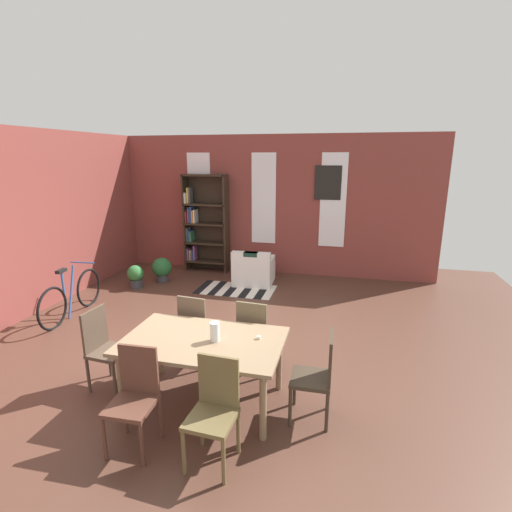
{
  "coord_description": "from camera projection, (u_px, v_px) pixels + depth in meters",
  "views": [
    {
      "loc": [
        1.86,
        -4.34,
        2.63
      ],
      "look_at": [
        0.45,
        1.47,
        1.06
      ],
      "focal_mm": 26.75,
      "sensor_mm": 36.0,
      "label": 1
    }
  ],
  "objects": [
    {
      "name": "striped_rug",
      "position": [
        236.0,
        289.0,
        7.75
      ],
      "size": [
        1.55,
        0.86,
        0.01
      ],
      "color": "black",
      "rests_on": "ground"
    },
    {
      "name": "bicycle_second",
      "position": [
        72.0,
        296.0,
        6.4
      ],
      "size": [
        0.44,
        1.68,
        0.89
      ],
      "color": "black",
      "rests_on": "ground"
    },
    {
      "name": "potted_plant_by_shelf",
      "position": [
        136.0,
        276.0,
        7.8
      ],
      "size": [
        0.33,
        0.33,
        0.47
      ],
      "color": "#333338",
      "rests_on": "ground"
    },
    {
      "name": "dining_chair_head_right",
      "position": [
        318.0,
        374.0,
        3.82
      ],
      "size": [
        0.41,
        0.41,
        0.95
      ],
      "color": "#3A2F22",
      "rests_on": "ground"
    },
    {
      "name": "framed_picture",
      "position": [
        328.0,
        183.0,
        8.11
      ],
      "size": [
        0.56,
        0.03,
        0.72
      ],
      "primitive_type": "cube",
      "color": "black"
    },
    {
      "name": "tealight_candle_0",
      "position": [
        259.0,
        338.0,
        4.04
      ],
      "size": [
        0.04,
        0.04,
        0.03
      ],
      "primitive_type": "cylinder",
      "color": "silver",
      "rests_on": "dining_table"
    },
    {
      "name": "ground_plane",
      "position": [
        198.0,
        356.0,
        5.17
      ],
      "size": [
        10.52,
        10.52,
        0.0
      ],
      "primitive_type": "plane",
      "color": "#4F3125"
    },
    {
      "name": "armchair_white",
      "position": [
        254.0,
        271.0,
        8.06
      ],
      "size": [
        0.84,
        0.84,
        0.75
      ],
      "color": "white",
      "rests_on": "ground"
    },
    {
      "name": "window_pane_1",
      "position": [
        264.0,
        199.0,
        8.53
      ],
      "size": [
        0.55,
        0.02,
        2.01
      ],
      "primitive_type": "cube",
      "color": "white"
    },
    {
      "name": "window_pane_0",
      "position": [
        200.0,
        197.0,
        8.88
      ],
      "size": [
        0.55,
        0.02,
        2.01
      ],
      "primitive_type": "cube",
      "color": "white"
    },
    {
      "name": "dining_chair_far_right",
      "position": [
        254.0,
        333.0,
        4.71
      ],
      "size": [
        0.43,
        0.43,
        0.95
      ],
      "color": "brown",
      "rests_on": "ground"
    },
    {
      "name": "dining_chair_near_right",
      "position": [
        214.0,
        408.0,
        3.31
      ],
      "size": [
        0.42,
        0.42,
        0.95
      ],
      "color": "brown",
      "rests_on": "ground"
    },
    {
      "name": "dining_chair_far_left",
      "position": [
        196.0,
        326.0,
        4.88
      ],
      "size": [
        0.44,
        0.44,
        0.95
      ],
      "color": "brown",
      "rests_on": "ground"
    },
    {
      "name": "vase_on_table",
      "position": [
        215.0,
        332.0,
        3.98
      ],
      "size": [
        0.1,
        0.1,
        0.21
      ],
      "primitive_type": "cylinder",
      "color": "silver",
      "rests_on": "dining_table"
    },
    {
      "name": "dining_chair_near_left",
      "position": [
        135.0,
        395.0,
        3.49
      ],
      "size": [
        0.42,
        0.42,
        0.95
      ],
      "color": "#563226",
      "rests_on": "ground"
    },
    {
      "name": "dining_chair_head_left",
      "position": [
        104.0,
        346.0,
        4.38
      ],
      "size": [
        0.43,
        0.43,
        0.95
      ],
      "color": "#4C3B2E",
      "rests_on": "ground"
    },
    {
      "name": "potted_plant_corner",
      "position": [
        162.0,
        269.0,
        8.18
      ],
      "size": [
        0.42,
        0.42,
        0.52
      ],
      "color": "#333338",
      "rests_on": "ground"
    },
    {
      "name": "bookshelf_tall",
      "position": [
        203.0,
        223.0,
        8.81
      ],
      "size": [
        1.02,
        0.34,
        2.23
      ],
      "color": "#2D2319",
      "rests_on": "ground"
    },
    {
      "name": "dining_table",
      "position": [
        203.0,
        346.0,
        4.06
      ],
      "size": [
        1.7,
        1.03,
        0.75
      ],
      "color": "#856B4F",
      "rests_on": "ground"
    },
    {
      "name": "back_wall_brick",
      "position": [
        264.0,
        205.0,
        8.64
      ],
      "size": [
        7.55,
        0.12,
        3.09
      ],
      "primitive_type": "cube",
      "color": "brown",
      "rests_on": "ground"
    },
    {
      "name": "window_pane_2",
      "position": [
        333.0,
        201.0,
        8.18
      ],
      "size": [
        0.55,
        0.02,
        2.01
      ],
      "primitive_type": "cube",
      "color": "white"
    }
  ]
}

